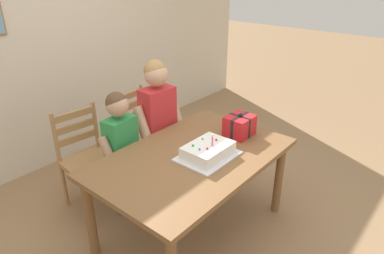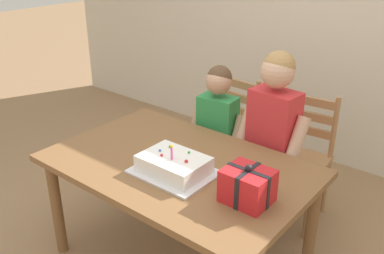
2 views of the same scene
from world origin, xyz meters
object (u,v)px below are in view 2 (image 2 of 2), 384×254
(chair_left, at_px, (225,134))
(chair_right, at_px, (297,158))
(gift_box_red_large, at_px, (248,186))
(birthday_cake, at_px, (174,165))
(child_younger, at_px, (217,126))
(child_older, at_px, (273,129))
(dining_table, at_px, (179,176))

(chair_left, relative_size, chair_right, 1.00)
(chair_right, bearing_deg, gift_box_red_large, -78.91)
(birthday_cake, relative_size, child_younger, 0.39)
(chair_left, bearing_deg, child_younger, -65.34)
(gift_box_red_large, height_order, chair_right, gift_box_red_large)
(gift_box_red_large, distance_m, child_younger, 0.99)
(birthday_cake, distance_m, gift_box_red_large, 0.46)
(birthday_cake, bearing_deg, chair_right, 76.02)
(chair_right, relative_size, child_older, 0.71)
(child_older, bearing_deg, child_younger, 179.95)
(dining_table, distance_m, child_older, 0.70)
(dining_table, height_order, birthday_cake, birthday_cake)
(dining_table, xyz_separation_m, chair_right, (0.32, 0.93, -0.17))
(child_older, xyz_separation_m, child_younger, (-0.43, 0.00, -0.10))
(birthday_cake, relative_size, chair_right, 0.48)
(dining_table, distance_m, child_younger, 0.65)
(gift_box_red_large, distance_m, chair_right, 1.09)
(birthday_cake, xyz_separation_m, child_younger, (-0.23, 0.73, -0.09))
(chair_left, distance_m, chair_right, 0.63)
(birthday_cake, bearing_deg, chair_left, 109.66)
(chair_left, height_order, chair_right, same)
(chair_left, xyz_separation_m, chair_right, (0.63, 0.00, 0.00))
(gift_box_red_large, bearing_deg, child_younger, 134.18)
(birthday_cake, xyz_separation_m, child_older, (0.21, 0.73, 0.02))
(dining_table, relative_size, gift_box_red_large, 6.45)
(chair_right, bearing_deg, dining_table, -108.62)
(chair_left, distance_m, child_older, 0.73)
(chair_right, height_order, child_younger, child_younger)
(gift_box_red_large, xyz_separation_m, child_younger, (-0.69, 0.71, -0.12))
(dining_table, distance_m, chair_left, 1.00)
(child_younger, bearing_deg, child_older, -0.05)
(chair_left, distance_m, child_younger, 0.40)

